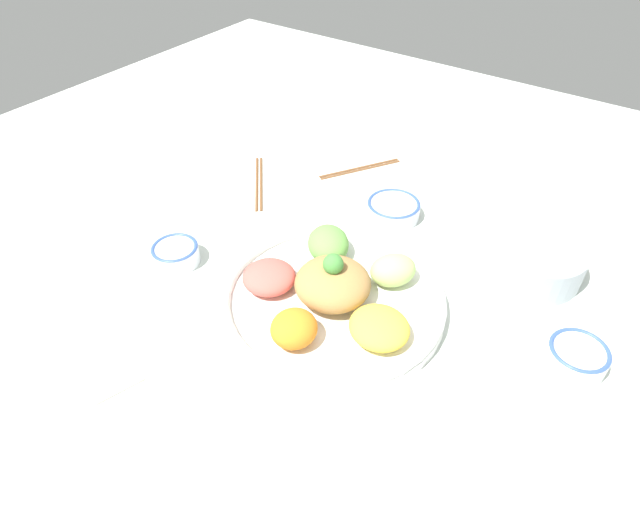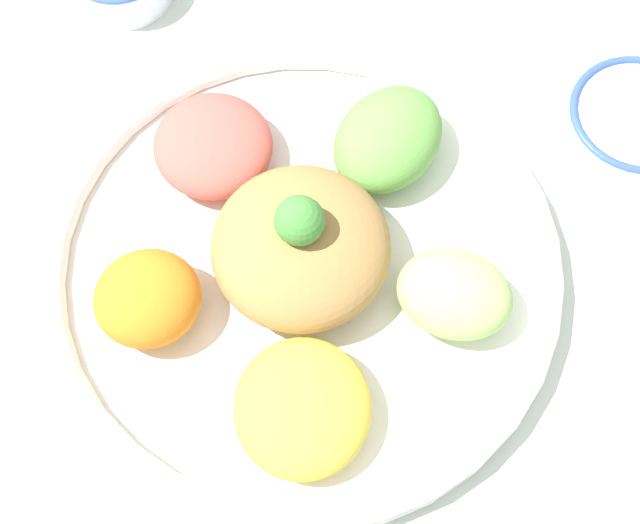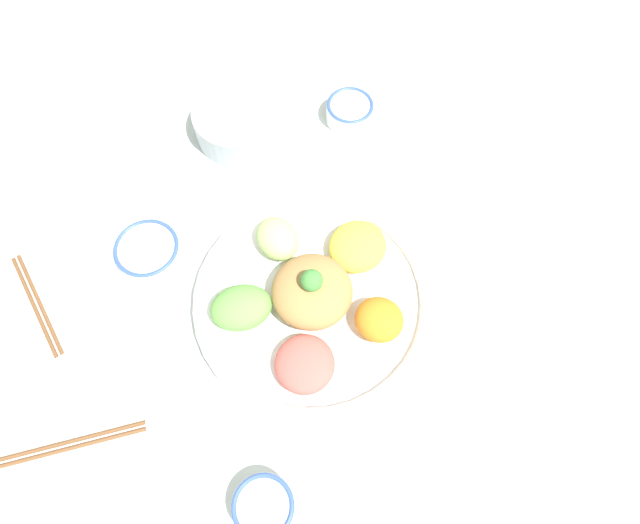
# 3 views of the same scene
# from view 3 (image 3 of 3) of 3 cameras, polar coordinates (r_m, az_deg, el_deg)

# --- Properties ---
(ground_plane) EXTENTS (2.40, 2.40, 0.00)m
(ground_plane) POSITION_cam_3_polar(r_m,az_deg,el_deg) (0.91, 0.23, -5.83)
(ground_plane) COLOR silver
(salad_platter) EXTENTS (0.40, 0.40, 0.12)m
(salad_platter) POSITION_cam_3_polar(r_m,az_deg,el_deg) (0.90, -0.85, -3.78)
(salad_platter) COLOR white
(salad_platter) RESTS_ON ground_plane
(sauce_bowl_red) EXTENTS (0.09, 0.09, 0.04)m
(sauce_bowl_red) POSITION_cam_3_polar(r_m,az_deg,el_deg) (0.84, -6.02, -24.53)
(sauce_bowl_red) COLOR white
(sauce_bowl_red) RESTS_ON ground_plane
(rice_bowl_blue) EXTENTS (0.09, 0.09, 0.05)m
(rice_bowl_blue) POSITION_cam_3_polar(r_m,az_deg,el_deg) (1.11, 3.19, 15.79)
(rice_bowl_blue) COLOR white
(rice_bowl_blue) RESTS_ON ground_plane
(sauce_bowl_dark) EXTENTS (0.11, 0.11, 0.04)m
(sauce_bowl_dark) POSITION_cam_3_polar(r_m,az_deg,el_deg) (0.99, -17.85, 1.10)
(sauce_bowl_dark) COLOR white
(sauce_bowl_dark) RESTS_ON ground_plane
(side_serving_bowl) EXTENTS (0.17, 0.17, 0.07)m
(side_serving_bowl) POSITION_cam_3_polar(r_m,az_deg,el_deg) (1.09, -8.67, 14.66)
(side_serving_bowl) COLOR #A8B2BC
(side_serving_bowl) RESTS_ON ground_plane
(chopsticks_pair_near) EXTENTS (0.19, 0.13, 0.01)m
(chopsticks_pair_near) POSITION_cam_3_polar(r_m,az_deg,el_deg) (1.04, -28.04, -3.97)
(chopsticks_pair_near) COLOR brown
(chopsticks_pair_near) RESTS_ON ground_plane
(chopsticks_pair_far) EXTENTS (0.19, 0.16, 0.01)m
(chopsticks_pair_far) POSITION_cam_3_polar(r_m,az_deg,el_deg) (0.94, -25.13, -17.22)
(chopsticks_pair_far) COLOR brown
(chopsticks_pair_far) RESTS_ON ground_plane
(serving_spoon_main) EXTENTS (0.12, 0.06, 0.01)m
(serving_spoon_main) POSITION_cam_3_polar(r_m,az_deg,el_deg) (0.88, 13.62, -20.79)
(serving_spoon_main) COLOR beige
(serving_spoon_main) RESTS_ON ground_plane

